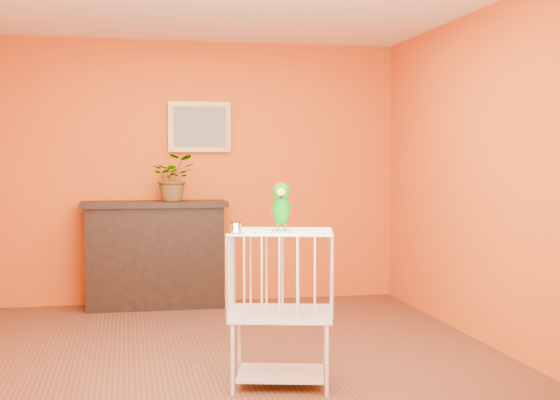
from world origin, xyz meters
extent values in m
plane|color=brown|center=(0.00, 0.00, 0.00)|extent=(4.50, 4.50, 0.00)
plane|color=#DB5814|center=(0.00, 2.25, 1.30)|extent=(4.00, 0.00, 4.00)
plane|color=#DB5814|center=(0.00, -2.25, 1.30)|extent=(4.00, 0.00, 4.00)
plane|color=#DB5814|center=(2.00, 0.00, 1.30)|extent=(0.00, 4.50, 4.50)
cube|color=black|center=(-0.46, 2.01, 0.49)|extent=(1.29, 0.43, 0.97)
cube|color=black|center=(-0.46, 2.01, 1.00)|extent=(1.38, 0.50, 0.05)
cube|color=black|center=(-0.46, 1.82, 0.49)|extent=(0.91, 0.02, 0.49)
cube|color=#521720|center=(-0.73, 1.96, 0.38)|extent=(0.05, 0.19, 0.30)
cube|color=#394924|center=(-0.64, 1.96, 0.38)|extent=(0.05, 0.19, 0.30)
cube|color=#521720|center=(-0.54, 1.96, 0.38)|extent=(0.05, 0.19, 0.30)
cube|color=#394924|center=(-0.44, 1.96, 0.38)|extent=(0.05, 0.19, 0.30)
cube|color=#521720|center=(-0.33, 1.96, 0.38)|extent=(0.05, 0.19, 0.30)
imported|color=#26722D|center=(-0.27, 2.03, 1.20)|extent=(0.42, 0.47, 0.35)
cube|color=#A37C3A|center=(0.00, 2.22, 1.75)|extent=(0.62, 0.03, 0.50)
cube|color=gray|center=(0.00, 2.21, 1.75)|extent=(0.52, 0.01, 0.40)
cube|color=silver|center=(0.23, -0.79, 0.08)|extent=(0.62, 0.53, 0.02)
cube|color=silver|center=(0.23, -0.79, 0.46)|extent=(0.73, 0.62, 0.04)
cube|color=silver|center=(0.23, -0.79, 0.98)|extent=(0.73, 0.62, 0.01)
cylinder|color=silver|center=(-0.10, -0.94, 0.22)|extent=(0.02, 0.02, 0.44)
cylinder|color=silver|center=(0.45, -1.07, 0.22)|extent=(0.02, 0.02, 0.44)
cylinder|color=silver|center=(0.00, -0.51, 0.22)|extent=(0.02, 0.02, 0.44)
cylinder|color=silver|center=(0.55, -0.65, 0.22)|extent=(0.02, 0.02, 0.44)
cylinder|color=silver|center=(-0.08, -0.87, 1.01)|extent=(0.09, 0.09, 0.06)
cylinder|color=#59544C|center=(0.20, -0.79, 1.00)|extent=(0.01, 0.01, 0.04)
cylinder|color=#59544C|center=(0.25, -0.80, 1.00)|extent=(0.01, 0.01, 0.04)
ellipsoid|color=#068E08|center=(0.23, -0.80, 1.11)|extent=(0.15, 0.19, 0.22)
ellipsoid|color=#068E08|center=(0.22, -0.83, 1.23)|extent=(0.13, 0.13, 0.11)
cone|color=orange|center=(0.21, -0.88, 1.22)|extent=(0.06, 0.08, 0.07)
cone|color=black|center=(0.21, -0.87, 1.20)|extent=(0.03, 0.03, 0.03)
sphere|color=black|center=(0.18, -0.84, 1.24)|extent=(0.02, 0.02, 0.02)
sphere|color=black|center=(0.25, -0.86, 1.24)|extent=(0.02, 0.02, 0.02)
ellipsoid|color=#A50C0C|center=(0.17, -0.77, 1.10)|extent=(0.04, 0.07, 0.08)
ellipsoid|color=navy|center=(0.29, -0.80, 1.10)|extent=(0.04, 0.07, 0.08)
cone|color=#068E08|center=(0.24, -0.73, 1.04)|extent=(0.10, 0.16, 0.12)
camera|label=1|loc=(-0.72, -5.55, 1.43)|focal=50.00mm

